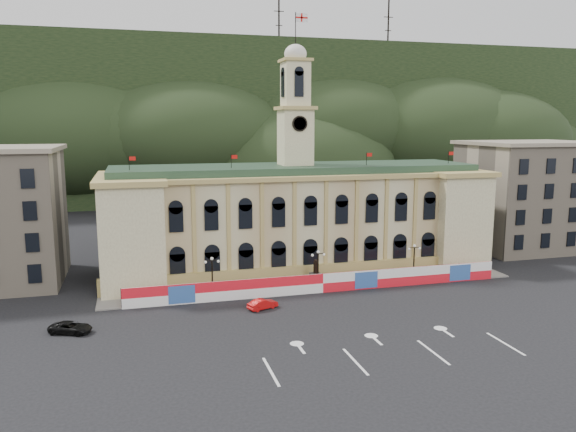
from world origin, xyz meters
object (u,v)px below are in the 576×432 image
object	(u,v)px
statue	(316,278)
black_suv	(71,328)
lamp_center	(318,266)
red_sedan	(263,304)

from	to	relation	value
statue	black_suv	world-z (taller)	statue
statue	lamp_center	distance (m)	2.14
lamp_center	red_sedan	distance (m)	11.23
red_sedan	black_suv	size ratio (longest dim) A/B	0.81
statue	red_sedan	size ratio (longest dim) A/B	0.95
statue	lamp_center	world-z (taller)	lamp_center
red_sedan	statue	bearing A→B (deg)	-72.92
lamp_center	black_suv	xyz separation A→B (m)	(-30.00, -8.54, -2.46)
red_sedan	black_suv	distance (m)	21.17
statue	red_sedan	xyz separation A→B (m)	(-8.95, -7.32, -0.58)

